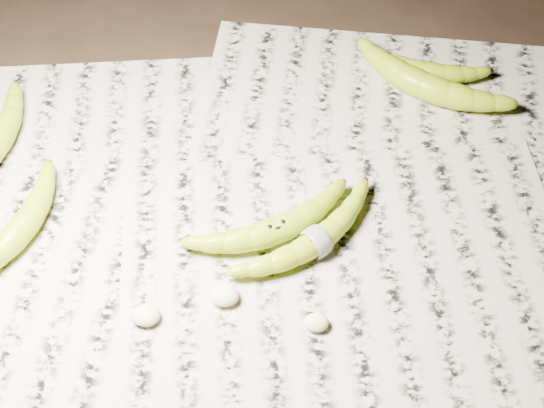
{
  "coord_description": "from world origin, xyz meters",
  "views": [
    {
      "loc": [
        0.01,
        -0.56,
        0.79
      ],
      "look_at": [
        0.02,
        -0.01,
        0.05
      ],
      "focal_mm": 50.0,
      "sensor_mm": 36.0,
      "label": 1
    }
  ],
  "objects_px": {
    "banana_upper_b": "(424,70)",
    "banana_upper_a": "(424,84)",
    "banana_center": "(276,229)",
    "banana_left_b": "(19,229)",
    "banana_taped": "(316,240)"
  },
  "relations": [
    {
      "from": "banana_upper_a",
      "to": "banana_taped",
      "type": "bearing_deg",
      "value": -88.39
    },
    {
      "from": "banana_left_b",
      "to": "banana_center",
      "type": "relative_size",
      "value": 0.95
    },
    {
      "from": "banana_left_b",
      "to": "banana_taped",
      "type": "height_order",
      "value": "banana_left_b"
    },
    {
      "from": "banana_left_b",
      "to": "banana_center",
      "type": "bearing_deg",
      "value": -64.43
    },
    {
      "from": "banana_center",
      "to": "banana_taped",
      "type": "xyz_separation_m",
      "value": [
        0.05,
        -0.02,
        -0.0
      ]
    },
    {
      "from": "banana_center",
      "to": "banana_upper_b",
      "type": "height_order",
      "value": "banana_center"
    },
    {
      "from": "banana_upper_a",
      "to": "banana_upper_b",
      "type": "height_order",
      "value": "banana_upper_a"
    },
    {
      "from": "banana_left_b",
      "to": "banana_taped",
      "type": "relative_size",
      "value": 0.93
    },
    {
      "from": "banana_upper_b",
      "to": "banana_center",
      "type": "bearing_deg",
      "value": -111.96
    },
    {
      "from": "banana_upper_b",
      "to": "banana_left_b",
      "type": "bearing_deg",
      "value": -136.37
    },
    {
      "from": "banana_left_b",
      "to": "banana_taped",
      "type": "xyz_separation_m",
      "value": [
        0.36,
        -0.02,
        -0.0
      ]
    },
    {
      "from": "banana_upper_b",
      "to": "banana_upper_a",
      "type": "bearing_deg",
      "value": -83.69
    },
    {
      "from": "banana_left_b",
      "to": "banana_taped",
      "type": "bearing_deg",
      "value": -66.95
    },
    {
      "from": "banana_left_b",
      "to": "banana_upper_a",
      "type": "distance_m",
      "value": 0.59
    },
    {
      "from": "banana_left_b",
      "to": "banana_upper_a",
      "type": "xyz_separation_m",
      "value": [
        0.53,
        0.25,
        0.0
      ]
    }
  ]
}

